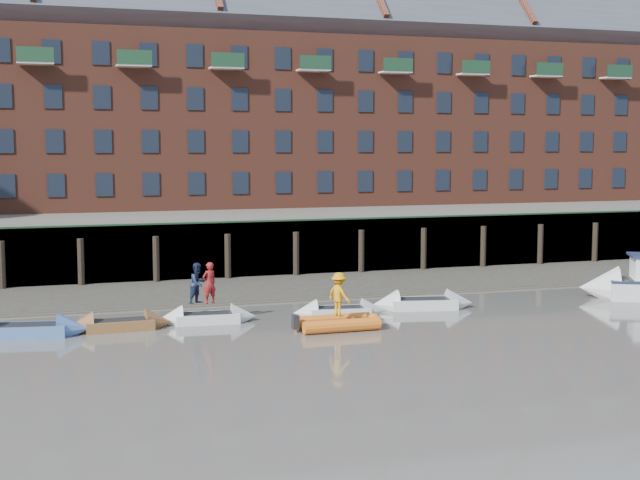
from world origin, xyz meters
name	(u,v)px	position (x,y,z in m)	size (l,w,h in m)	color
ground	(415,371)	(0.00, 0.00, 0.00)	(220.00, 220.00, 0.00)	#645F57
foreshore	(279,288)	(0.00, 18.00, 0.00)	(110.00, 8.00, 0.50)	#3D382F
mud_band	(297,299)	(0.00, 14.60, 0.00)	(110.00, 1.60, 0.10)	#4C4336
river_wall	(260,249)	(0.00, 22.38, 1.59)	(110.00, 1.23, 3.30)	#2D2A26
bank_terrace	(215,228)	(0.00, 36.00, 1.60)	(110.00, 28.00, 3.20)	#5E594D
apartment_terrace	(211,71)	(0.00, 36.99, 12.82)	(80.60, 15.56, 20.98)	brown
rowboat_1	(27,330)	(-12.62, 9.62, 0.25)	(4.95, 2.15, 1.39)	#486CAD
rowboat_2	(120,325)	(-9.00, 9.75, 0.22)	(4.31, 1.35, 1.24)	brown
rowboat_3	(207,318)	(-5.28, 10.12, 0.22)	(4.29, 1.55, 1.22)	silver
rowboat_4	(340,312)	(0.60, 9.76, 0.21)	(4.29, 1.83, 1.20)	silver
rowboat_5	(423,304)	(4.90, 10.36, 0.24)	(4.92, 2.24, 1.38)	silver
rib_tender	(341,323)	(-0.23, 7.15, 0.27)	(3.58, 1.72, 0.62)	orange
person_rower_a	(209,283)	(-5.16, 10.18, 1.72)	(0.65, 0.43, 1.79)	maroon
person_rower_b	(198,283)	(-5.63, 10.33, 1.71)	(0.86, 0.67, 1.77)	#19233F
person_rib_crew	(339,294)	(-0.33, 7.06, 1.48)	(1.17, 0.67, 1.81)	orange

